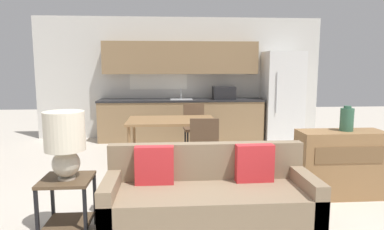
# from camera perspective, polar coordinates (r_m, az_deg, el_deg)

# --- Properties ---
(wall_back) EXTENTS (6.40, 0.07, 2.70)m
(wall_back) POSITION_cam_1_polar(r_m,az_deg,el_deg) (7.81, -1.97, 6.19)
(wall_back) COLOR silver
(wall_back) RESTS_ON ground_plane
(kitchen_counter) EXTENTS (3.59, 0.65, 2.15)m
(kitchen_counter) POSITION_cam_1_polar(r_m,az_deg,el_deg) (7.55, -1.69, 2.24)
(kitchen_counter) COLOR #8E704C
(kitchen_counter) RESTS_ON ground_plane
(refrigerator) EXTENTS (0.82, 0.70, 1.94)m
(refrigerator) POSITION_cam_1_polar(r_m,az_deg,el_deg) (7.87, 14.81, 3.13)
(refrigerator) COLOR white
(refrigerator) RESTS_ON ground_plane
(dining_table) EXTENTS (1.42, 0.92, 0.76)m
(dining_table) POSITION_cam_1_polar(r_m,az_deg,el_deg) (5.60, -3.45, -1.41)
(dining_table) COLOR olive
(dining_table) RESTS_ON ground_plane
(couch) EXTENTS (2.09, 0.80, 0.80)m
(couch) POSITION_cam_1_polar(r_m,az_deg,el_deg) (3.60, 2.82, -12.97)
(couch) COLOR #3D2D1E
(couch) RESTS_ON ground_plane
(side_table) EXTENTS (0.46, 0.46, 0.57)m
(side_table) POSITION_cam_1_polar(r_m,az_deg,el_deg) (3.56, -20.04, -12.73)
(side_table) COLOR brown
(side_table) RESTS_ON ground_plane
(table_lamp) EXTENTS (0.37, 0.37, 0.64)m
(table_lamp) POSITION_cam_1_polar(r_m,az_deg,el_deg) (3.39, -20.43, -3.86)
(table_lamp) COLOR #B2A893
(table_lamp) RESTS_ON side_table
(credenza) EXTENTS (1.05, 0.41, 0.83)m
(credenza) POSITION_cam_1_polar(r_m,az_deg,el_deg) (4.67, 23.44, -7.48)
(credenza) COLOR olive
(credenza) RESTS_ON ground_plane
(vase) EXTENTS (0.16, 0.16, 0.31)m
(vase) POSITION_cam_1_polar(r_m,az_deg,el_deg) (4.59, 24.40, -0.64)
(vase) COLOR #336047
(vase) RESTS_ON credenza
(dining_chair_near_right) EXTENTS (0.45, 0.45, 0.91)m
(dining_chair_near_right) POSITION_cam_1_polar(r_m,az_deg,el_deg) (4.88, 2.01, -4.97)
(dining_chair_near_right) COLOR brown
(dining_chair_near_right) RESTS_ON ground_plane
(dining_chair_far_right) EXTENTS (0.45, 0.45, 0.91)m
(dining_chair_far_right) POSITION_cam_1_polar(r_m,az_deg,el_deg) (6.45, 0.47, -1.73)
(dining_chair_far_right) COLOR brown
(dining_chair_far_right) RESTS_ON ground_plane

